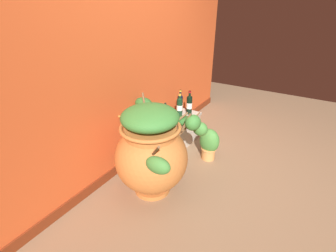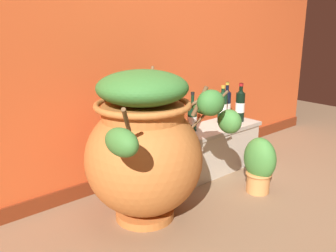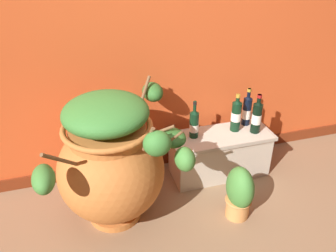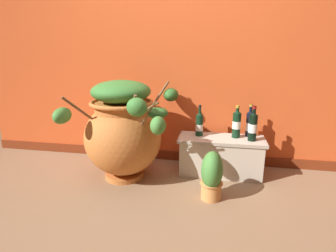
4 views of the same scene
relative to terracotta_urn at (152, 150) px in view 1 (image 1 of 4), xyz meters
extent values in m
plane|color=#896B4C|center=(0.41, -0.59, -0.47)|extent=(7.00, 7.00, 0.00)
cube|color=#D15123|center=(0.41, 0.61, 0.83)|extent=(4.40, 0.20, 2.60)
cube|color=maroon|center=(0.41, 0.50, -0.42)|extent=(4.40, 0.02, 0.10)
cylinder|color=#B28433|center=(0.12, 0.46, 0.19)|extent=(0.02, 0.10, 0.02)
torus|color=#B28433|center=(0.12, 0.41, 0.22)|extent=(0.06, 0.06, 0.01)
cylinder|color=#C17033|center=(-0.01, 0.00, -0.45)|extent=(0.37, 0.37, 0.05)
ellipsoid|color=#C17033|center=(-0.01, 0.00, -0.08)|extent=(0.71, 0.71, 0.69)
cylinder|color=#C17033|center=(-0.01, 0.00, 0.20)|extent=(0.48, 0.48, 0.09)
torus|color=#C17033|center=(-0.01, 0.00, 0.25)|extent=(0.57, 0.57, 0.04)
cylinder|color=brown|center=(-0.30, -0.26, 0.24)|extent=(0.18, 0.19, 0.23)
ellipsoid|color=#428438|center=(-0.39, -0.34, 0.20)|extent=(0.12, 0.21, 0.13)
cylinder|color=brown|center=(0.19, -0.26, 0.29)|extent=(0.07, 0.08, 0.18)
ellipsoid|color=#387A33|center=(0.23, -0.31, 0.28)|extent=(0.16, 0.15, 0.15)
cylinder|color=brown|center=(0.28, 0.28, 0.28)|extent=(0.17, 0.18, 0.27)
ellipsoid|color=#2D6628|center=(0.38, 0.38, 0.28)|extent=(0.15, 0.21, 0.13)
cylinder|color=brown|center=(0.30, -0.13, 0.25)|extent=(0.17, 0.10, 0.12)
ellipsoid|color=#2D6628|center=(0.36, -0.16, 0.21)|extent=(0.17, 0.20, 0.09)
cylinder|color=brown|center=(0.30, -0.24, 0.22)|extent=(0.17, 0.15, 0.24)
ellipsoid|color=#428438|center=(0.40, -0.31, 0.14)|extent=(0.12, 0.15, 0.15)
ellipsoid|color=#387A33|center=(-0.01, 0.00, 0.35)|extent=(0.53, 0.53, 0.20)
cube|color=beige|center=(0.90, 0.25, -0.29)|extent=(0.77, 0.32, 0.37)
cube|color=#AEA592|center=(0.90, 0.25, -0.12)|extent=(0.82, 0.34, 0.03)
cylinder|color=black|center=(1.03, 0.29, 0.02)|extent=(0.08, 0.08, 0.24)
cone|color=black|center=(1.03, 0.29, 0.15)|extent=(0.08, 0.08, 0.04)
cylinder|color=black|center=(1.03, 0.29, 0.17)|extent=(0.03, 0.03, 0.07)
cylinder|color=#B7932D|center=(1.03, 0.29, 0.20)|extent=(0.03, 0.03, 0.02)
cylinder|color=white|center=(1.03, 0.29, 0.02)|extent=(0.08, 0.08, 0.07)
cylinder|color=black|center=(0.68, 0.28, 0.00)|extent=(0.07, 0.07, 0.21)
cone|color=black|center=(0.68, 0.28, 0.11)|extent=(0.07, 0.07, 0.04)
cylinder|color=black|center=(0.68, 0.28, 0.15)|extent=(0.02, 0.02, 0.10)
cylinder|color=black|center=(0.68, 0.28, 0.19)|extent=(0.03, 0.03, 0.02)
cylinder|color=white|center=(0.68, 0.28, -0.02)|extent=(0.07, 0.07, 0.06)
cylinder|color=black|center=(1.16, 0.35, 0.01)|extent=(0.07, 0.07, 0.23)
cone|color=black|center=(1.16, 0.35, 0.14)|extent=(0.07, 0.07, 0.04)
cylinder|color=black|center=(1.16, 0.35, 0.17)|extent=(0.03, 0.03, 0.09)
cylinder|color=#B7932D|center=(1.16, 0.35, 0.20)|extent=(0.03, 0.03, 0.02)
cylinder|color=white|center=(1.16, 0.35, -0.01)|extent=(0.07, 0.07, 0.08)
cylinder|color=black|center=(1.17, 0.22, 0.02)|extent=(0.08, 0.08, 0.24)
cone|color=black|center=(1.17, 0.22, 0.15)|extent=(0.08, 0.08, 0.04)
cylinder|color=black|center=(1.17, 0.22, 0.18)|extent=(0.03, 0.03, 0.08)
cylinder|color=maroon|center=(1.17, 0.22, 0.21)|extent=(0.04, 0.04, 0.02)
cylinder|color=white|center=(1.17, 0.22, 0.02)|extent=(0.08, 0.08, 0.08)
cylinder|color=#D68E4C|center=(0.82, -0.25, -0.40)|extent=(0.16, 0.16, 0.15)
torus|color=#C58346|center=(0.82, -0.25, -0.33)|extent=(0.19, 0.19, 0.02)
ellipsoid|color=#428438|center=(0.82, -0.25, -0.22)|extent=(0.18, 0.25, 0.31)
camera|label=1|loc=(-1.60, -1.19, 1.27)|focal=26.16mm
camera|label=2|loc=(-1.26, -1.66, 0.73)|focal=39.25mm
camera|label=3|loc=(-0.18, -1.90, 1.35)|focal=37.63mm
camera|label=4|loc=(0.84, -2.27, 0.70)|focal=28.87mm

